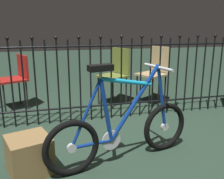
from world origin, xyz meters
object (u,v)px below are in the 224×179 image
Objects in this scene: chair_tan at (155,69)px; chair_olive at (116,71)px; bicycle at (122,130)px; display_crate at (29,155)px; chair_red at (16,76)px.

chair_olive is at bearing 169.38° from chair_tan.
display_crate is (-0.81, 0.02, -0.15)m from bicycle.
chair_red is at bearing 98.51° from display_crate.
bicycle is 1.80× the size of chair_red.
chair_red is at bearing 120.25° from bicycle.
bicycle is at bearing -59.75° from chair_red.
chair_olive is at bearing 54.42° from display_crate.
display_crate is (-1.80, -1.57, -0.38)m from chair_tan.
chair_olive is 0.61m from chair_tan.
bicycle is at bearing -103.21° from chair_olive.
chair_tan reaches higher than display_crate.
display_crate is (-1.21, -1.68, -0.36)m from chair_olive.
bicycle reaches higher than chair_red.
chair_olive is 0.97× the size of chair_tan.
bicycle reaches higher than chair_tan.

